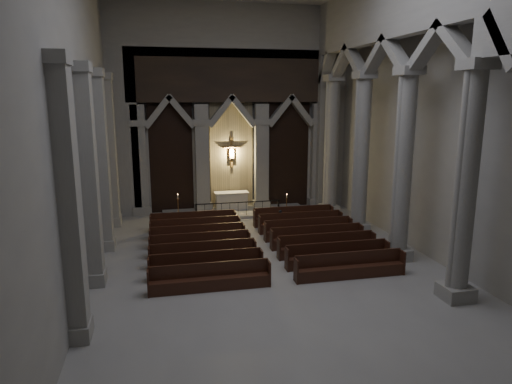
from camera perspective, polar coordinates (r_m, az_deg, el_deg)
room at (r=15.99m, az=3.66°, el=14.48°), size 24.00×24.10×12.00m
sanctuary_wall at (r=27.26m, az=-3.08°, el=11.40°), size 14.00×0.77×12.00m
right_arcade at (r=19.40m, az=18.87°, el=14.12°), size 1.00×24.00×12.00m
left_pilasters at (r=19.27m, az=-19.24°, el=2.40°), size 0.60×13.00×8.03m
sanctuary_step at (r=27.21m, az=-2.62°, el=-2.53°), size 8.50×2.60×0.15m
altar at (r=27.62m, az=-3.09°, el=-1.04°), size 2.04×0.81×1.03m
altar_rail at (r=26.10m, az=-2.25°, el=-1.89°), size 4.87×0.09×0.96m
candle_stand_left at (r=25.80m, az=-9.68°, el=-2.70°), size 0.26×0.26×1.56m
candle_stand_right at (r=26.37m, az=3.83°, el=-2.35°), size 0.23×0.23×1.37m
pews at (r=20.75m, az=0.52°, el=-6.49°), size 9.81×8.01×0.98m
worshipper at (r=23.82m, az=3.10°, el=-3.52°), size 0.42×0.31×1.06m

